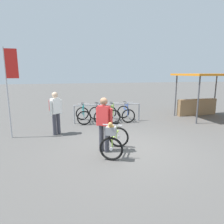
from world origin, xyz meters
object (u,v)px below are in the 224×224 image
Objects in this scene: racked_bike_teal at (83,115)px; pedestrian_with_backpack at (55,110)px; racked_bike_lime at (112,114)px; featured_bicycle at (114,139)px; person_with_featured_bike at (104,122)px; banner_flag at (10,76)px; racked_bike_black at (98,114)px; racked_bike_blue at (126,113)px; market_stall at (203,91)px.

pedestrian_with_backpack reaches higher than racked_bike_teal.
featured_bicycle reaches higher than racked_bike_lime.
featured_bicycle is 0.58m from person_with_featured_bike.
person_with_featured_bike is 0.51× the size of banner_flag.
racked_bike_teal is 0.97× the size of racked_bike_black.
banner_flag reaches higher than pedestrian_with_backpack.
featured_bicycle is 4.31m from banner_flag.
featured_bicycle is 0.77× the size of pedestrian_with_backpack.
racked_bike_lime is 0.99× the size of racked_bike_blue.
racked_bike_lime is 5.10m from market_stall.
racked_bike_black is 5.79m from market_stall.
market_stall is at bearing -2.37° from racked_bike_lime.
market_stall reaches higher than racked_bike_blue.
banner_flag reaches higher than featured_bicycle.
racked_bike_black is at bearing 82.53° from person_with_featured_bike.
market_stall is (7.60, 1.33, 0.46)m from pedestrian_with_backpack.
pedestrian_with_backpack is at bearing 124.11° from featured_bicycle.
banner_flag is at bearing -171.49° from market_stall.
racked_bike_lime is at bearing 177.63° from market_stall.
racked_bike_teal is at bearing 96.21° from featured_bicycle.
racked_bike_blue is 5.33m from banner_flag.
racked_bike_blue is 3.68m from pedestrian_with_backpack.
racked_bike_black is 2.54m from pedestrian_with_backpack.
racked_bike_blue is (2.10, -0.13, 0.00)m from racked_bike_teal.
pedestrian_with_backpack is at bearing -140.49° from racked_bike_black.
racked_bike_teal is at bearing 176.49° from racked_bike_black.
racked_bike_teal is 1.40m from racked_bike_lime.
pedestrian_with_backpack is 0.51× the size of banner_flag.
racked_bike_black is 0.69× the size of person_with_featured_bike.
banner_flag reaches higher than racked_bike_teal.
person_with_featured_bike and pedestrian_with_backpack have the same top height.
banner_flag is at bearing 142.08° from featured_bicycle.
person_with_featured_bike is at bearing -56.16° from pedestrian_with_backpack.
racked_bike_teal is 4.09m from featured_bicycle.
banner_flag is (-1.45, -0.03, 1.29)m from pedestrian_with_backpack.
market_stall is (4.99, -0.21, 1.03)m from racked_bike_lime.
racked_bike_lime is at bearing -3.51° from racked_bike_teal.
racked_bike_blue is (0.70, -0.04, 0.00)m from racked_bike_lime.
person_with_featured_bike reaches higher than featured_bicycle.
racked_bike_black is at bearing 39.51° from pedestrian_with_backpack.
banner_flag is at bearing -178.94° from pedestrian_with_backpack.
featured_bicycle is (-1.65, -3.94, 0.12)m from racked_bike_blue.
racked_bike_teal is 2.10m from racked_bike_blue.
market_stall is at bearing -2.18° from racked_bike_blue.
market_stall reaches higher than racked_bike_teal.
banner_flag reaches higher than racked_bike_blue.
racked_bike_teal is 0.34× the size of banner_flag.
racked_bike_teal is 3.64m from banner_flag.
racked_bike_black is 0.36× the size of market_stall.
racked_bike_teal is at bearing 93.25° from person_with_featured_bike.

